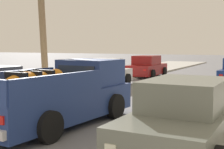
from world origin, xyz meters
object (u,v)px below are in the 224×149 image
at_px(pickup_truck, 61,96).
at_px(car_left_far, 103,73).
at_px(car_right_far, 147,67).
at_px(car_left_near, 184,118).

bearing_deg(pickup_truck, car_left_far, 111.07).
xyz_separation_m(pickup_truck, car_right_far, (-2.90, 14.25, -0.10)).
distance_m(car_left_near, car_right_far, 16.45).
relative_size(pickup_truck, car_left_near, 1.25).
distance_m(pickup_truck, car_right_far, 14.54).
bearing_deg(car_left_far, pickup_truck, -68.93).
bearing_deg(car_left_near, pickup_truck, 168.28).
height_order(pickup_truck, car_left_near, pickup_truck).
xyz_separation_m(pickup_truck, car_left_far, (-3.07, 7.96, -0.10)).
bearing_deg(car_left_far, car_right_far, 88.47).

